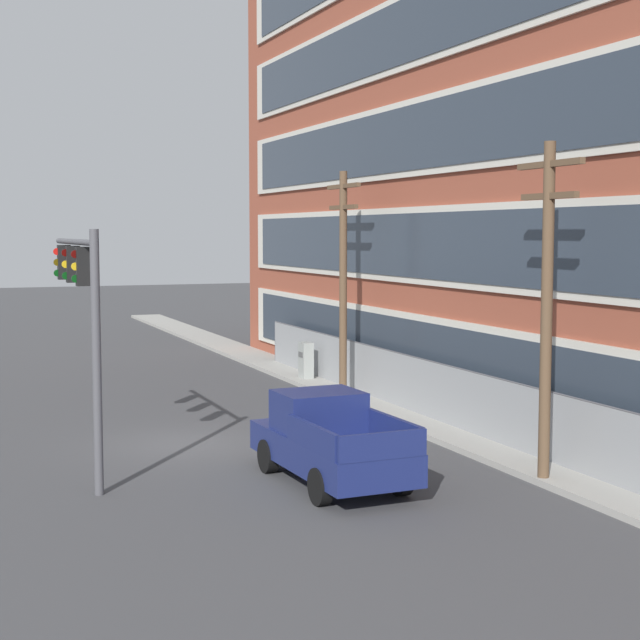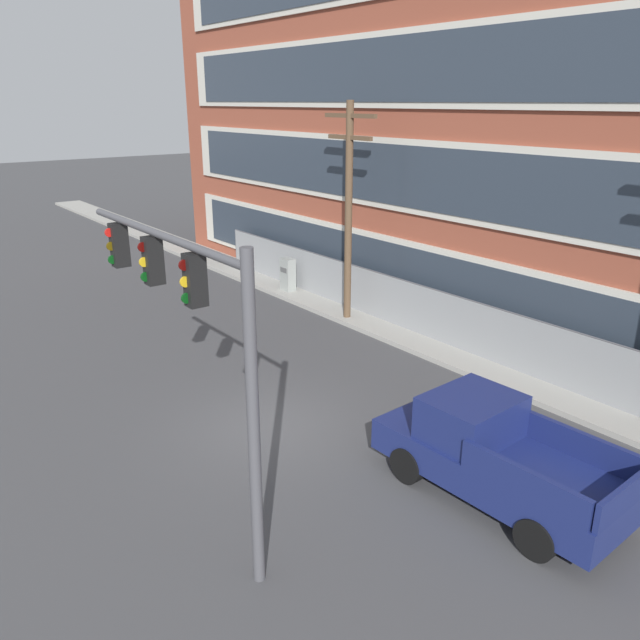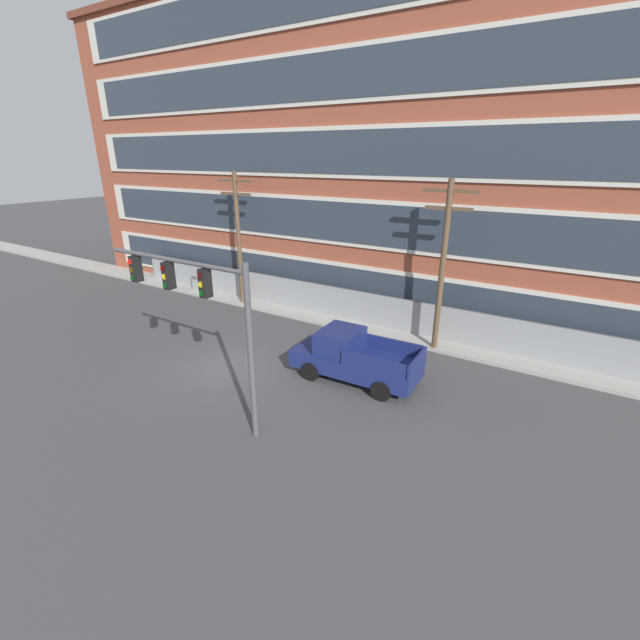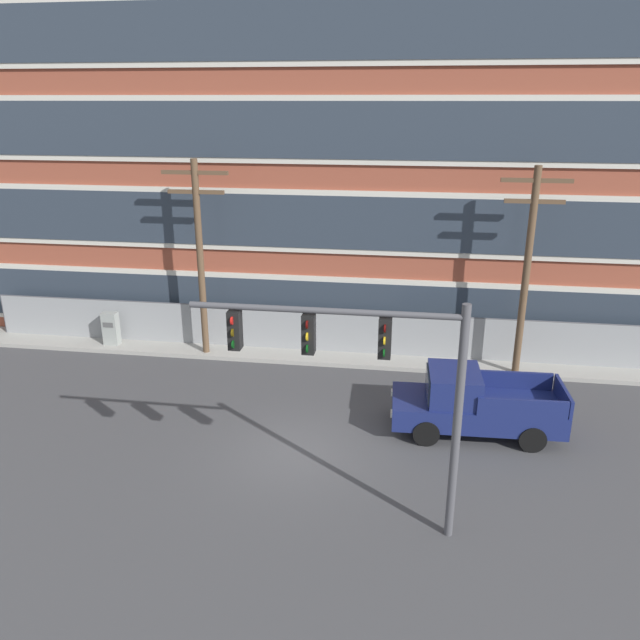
{
  "view_description": "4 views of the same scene",
  "coord_description": "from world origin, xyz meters",
  "px_view_note": "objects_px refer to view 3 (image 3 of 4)",
  "views": [
    {
      "loc": [
        25.48,
        -6.37,
        5.71
      ],
      "look_at": [
        3.37,
        2.5,
        3.57
      ],
      "focal_mm": 55.0,
      "sensor_mm": 36.0,
      "label": 1
    },
    {
      "loc": [
        11.69,
        -7.5,
        7.72
      ],
      "look_at": [
        -0.89,
        2.27,
        2.1
      ],
      "focal_mm": 35.0,
      "sensor_mm": 36.0,
      "label": 2
    },
    {
      "loc": [
        12.28,
        -11.86,
        8.61
      ],
      "look_at": [
        3.9,
        1.51,
        2.48
      ],
      "focal_mm": 24.0,
      "sensor_mm": 36.0,
      "label": 3
    },
    {
      "loc": [
        3.08,
        -15.66,
        9.8
      ],
      "look_at": [
        0.32,
        2.65,
        3.21
      ],
      "focal_mm": 35.0,
      "sensor_mm": 36.0,
      "label": 4
    }
  ],
  "objects_px": {
    "utility_pole_midblock": "(443,261)",
    "electrical_cabinet": "(197,281)",
    "traffic_signal_mast": "(200,302)",
    "utility_pole_near_corner": "(238,234)",
    "pickup_truck_navy": "(353,357)"
  },
  "relations": [
    {
      "from": "utility_pole_near_corner",
      "to": "pickup_truck_navy",
      "type": "bearing_deg",
      "value": -24.84
    },
    {
      "from": "utility_pole_near_corner",
      "to": "electrical_cabinet",
      "type": "distance_m",
      "value": 5.46
    },
    {
      "from": "pickup_truck_navy",
      "to": "utility_pole_near_corner",
      "type": "distance_m",
      "value": 11.62
    },
    {
      "from": "utility_pole_midblock",
      "to": "electrical_cabinet",
      "type": "xyz_separation_m",
      "value": [
        -16.19,
        0.45,
        -3.52
      ]
    },
    {
      "from": "utility_pole_midblock",
      "to": "electrical_cabinet",
      "type": "bearing_deg",
      "value": 178.4
    },
    {
      "from": "pickup_truck_navy",
      "to": "electrical_cabinet",
      "type": "bearing_deg",
      "value": 160.97
    },
    {
      "from": "pickup_truck_navy",
      "to": "electrical_cabinet",
      "type": "xyz_separation_m",
      "value": [
        -14.22,
        4.91,
        -0.19
      ]
    },
    {
      "from": "traffic_signal_mast",
      "to": "utility_pole_midblock",
      "type": "height_order",
      "value": "utility_pole_midblock"
    },
    {
      "from": "utility_pole_midblock",
      "to": "traffic_signal_mast",
      "type": "bearing_deg",
      "value": -116.98
    },
    {
      "from": "electrical_cabinet",
      "to": "utility_pole_near_corner",
      "type": "bearing_deg",
      "value": -3.24
    },
    {
      "from": "utility_pole_near_corner",
      "to": "utility_pole_midblock",
      "type": "distance_m",
      "value": 12.06
    },
    {
      "from": "traffic_signal_mast",
      "to": "utility_pole_near_corner",
      "type": "height_order",
      "value": "utility_pole_near_corner"
    },
    {
      "from": "utility_pole_near_corner",
      "to": "electrical_cabinet",
      "type": "relative_size",
      "value": 5.06
    },
    {
      "from": "pickup_truck_navy",
      "to": "utility_pole_midblock",
      "type": "distance_m",
      "value": 5.9
    },
    {
      "from": "traffic_signal_mast",
      "to": "utility_pole_near_corner",
      "type": "relative_size",
      "value": 0.79
    }
  ]
}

